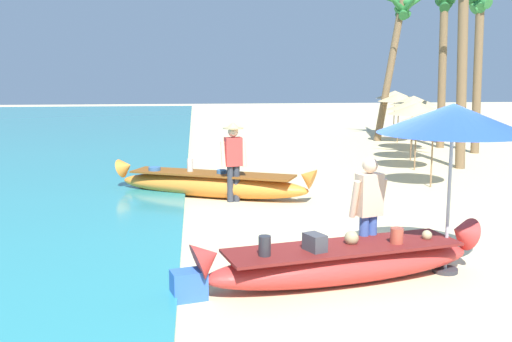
{
  "coord_description": "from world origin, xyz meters",
  "views": [
    {
      "loc": [
        -2.81,
        -9.31,
        2.9
      ],
      "look_at": [
        -1.66,
        2.41,
        0.9
      ],
      "focal_mm": 43.12,
      "sensor_mm": 36.0,
      "label": 1
    }
  ],
  "objects": [
    {
      "name": "ground_plane",
      "position": [
        0.0,
        0.0,
        0.0
      ],
      "size": [
        80.0,
        80.0,
        0.0
      ],
      "primitive_type": "plane",
      "color": "beige"
    },
    {
      "name": "boat_red_foreground",
      "position": [
        -0.85,
        -1.46,
        0.29
      ],
      "size": [
        4.22,
        1.67,
        0.82
      ],
      "color": "red",
      "rests_on": "ground"
    },
    {
      "name": "boat_orange_midground",
      "position": [
        -2.47,
        4.28,
        0.3
      ],
      "size": [
        4.56,
        2.47,
        0.84
      ],
      "color": "orange",
      "rests_on": "ground"
    },
    {
      "name": "person_vendor_hatted",
      "position": [
        -2.02,
        3.77,
        1.0
      ],
      "size": [
        0.58,
        0.44,
        1.74
      ],
      "color": "#333842",
      "rests_on": "ground"
    },
    {
      "name": "person_tourist_customer",
      "position": [
        -0.37,
        -0.95,
        0.92
      ],
      "size": [
        0.59,
        0.37,
        1.64
      ],
      "color": "#3D5BA8",
      "rests_on": "ground"
    },
    {
      "name": "patio_umbrella_large",
      "position": [
        0.7,
        -1.2,
        2.19
      ],
      "size": [
        2.07,
        2.07,
        2.41
      ],
      "color": "#B7B7BC",
      "rests_on": "ground"
    },
    {
      "name": "parasol_row_0",
      "position": [
        2.87,
        4.92,
        1.75
      ],
      "size": [
        1.6,
        1.6,
        1.91
      ],
      "color": "#8E6B47",
      "rests_on": "ground"
    },
    {
      "name": "parasol_row_1",
      "position": [
        3.36,
        7.39,
        1.75
      ],
      "size": [
        1.6,
        1.6,
        1.91
      ],
      "color": "#8E6B47",
      "rests_on": "ground"
    },
    {
      "name": "parasol_row_2",
      "position": [
        3.9,
        9.23,
        1.75
      ],
      "size": [
        1.6,
        1.6,
        1.91
      ],
      "color": "#8E6B47",
      "rests_on": "ground"
    },
    {
      "name": "parasol_row_3",
      "position": [
        4.75,
        11.51,
        1.75
      ],
      "size": [
        1.6,
        1.6,
        1.91
      ],
      "color": "#8E6B47",
      "rests_on": "ground"
    },
    {
      "name": "parasol_row_4",
      "position": [
        4.97,
        13.73,
        1.75
      ],
      "size": [
        1.6,
        1.6,
        1.91
      ],
      "color": "#8E6B47",
      "rests_on": "ground"
    },
    {
      "name": "parasol_row_5",
      "position": [
        5.59,
        16.11,
        1.75
      ],
      "size": [
        1.6,
        1.6,
        1.91
      ],
      "color": "#8E6B47",
      "rests_on": "ground"
    },
    {
      "name": "palm_tree_leaning_seaward",
      "position": [
        5.91,
        12.15,
        4.62
      ],
      "size": [
        2.46,
        2.25,
        5.9
      ],
      "color": "brown",
      "rests_on": "ground"
    },
    {
      "name": "palm_tree_mid_cluster",
      "position": [
        6.57,
        10.63,
        4.64
      ],
      "size": [
        2.43,
        2.68,
        5.79
      ],
      "color": "brown",
      "rests_on": "ground"
    },
    {
      "name": "palm_tree_far_behind",
      "position": [
        5.1,
        14.46,
        4.59
      ],
      "size": [
        2.38,
        2.57,
        5.93
      ],
      "color": "brown",
      "rests_on": "ground"
    },
    {
      "name": "cooler_box",
      "position": [
        -2.93,
        -1.89,
        0.19
      ],
      "size": [
        0.5,
        0.4,
        0.38
      ],
      "primitive_type": "cube",
      "rotation": [
        0.0,
        0.0,
        0.27
      ],
      "color": "blue",
      "rests_on": "ground"
    }
  ]
}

